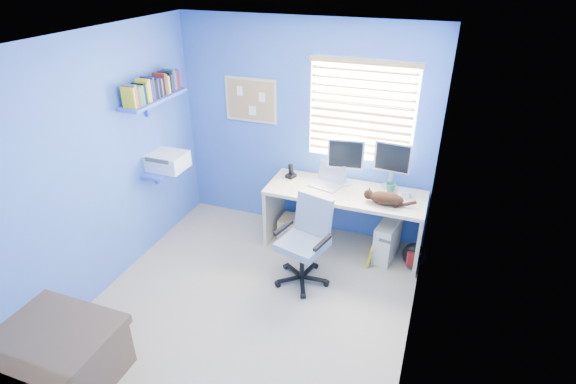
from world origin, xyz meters
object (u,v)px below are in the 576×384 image
(laptop, at_px, (326,177))
(tower_pc, at_px, (387,240))
(office_chair, at_px, (305,252))
(cat, at_px, (386,198))
(desk, at_px, (344,220))

(laptop, distance_m, tower_pc, 0.98)
(tower_pc, bearing_deg, office_chair, -128.01)
(laptop, xyz_separation_m, cat, (0.70, -0.18, -0.05))
(office_chair, bearing_deg, laptop, 90.39)
(laptop, bearing_deg, cat, 1.72)
(desk, distance_m, office_chair, 0.75)
(desk, relative_size, tower_pc, 3.88)
(cat, bearing_deg, tower_pc, 65.44)
(tower_pc, relative_size, office_chair, 0.49)
(cat, distance_m, office_chair, 1.02)
(desk, bearing_deg, office_chair, -108.36)
(office_chair, bearing_deg, desk, 71.64)
(desk, distance_m, laptop, 0.54)
(tower_pc, distance_m, office_chair, 1.02)
(desk, height_order, laptop, laptop)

